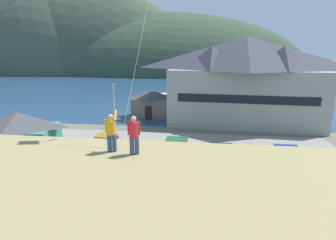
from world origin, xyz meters
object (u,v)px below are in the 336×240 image
object	(u,v)px
parked_car_mid_row_center	(242,186)
person_kite_flyer	(111,131)
harbor_lodge	(244,78)
moored_boat_outer_mooring	(201,101)
moored_boat_inner_slip	(166,102)
parked_car_front_row_silver	(222,154)
wharf_dock	(183,103)
storage_shed_near_lot	(20,135)
storage_shed_waterside	(152,103)
parked_car_front_row_red	(30,168)
parking_light_pole	(115,109)
moored_boat_wharfside	(165,101)
parked_car_corner_spot	(288,156)
parked_car_back_row_right	(84,171)
parked_car_mid_row_near	(176,147)
person_companion	(134,134)
parked_car_back_row_left	(108,143)

from	to	relation	value
parked_car_mid_row_center	person_kite_flyer	bearing A→B (deg)	-135.13
harbor_lodge	moored_boat_outer_mooring	bearing A→B (deg)	114.97
moored_boat_inner_slip	parked_car_front_row_silver	world-z (taller)	moored_boat_inner_slip
wharf_dock	parked_car_mid_row_center	xyz separation A→B (m)	(6.62, -33.94, 0.71)
storage_shed_near_lot	harbor_lodge	bearing A→B (deg)	35.27
harbor_lodge	storage_shed_waterside	distance (m)	14.86
parked_car_front_row_red	parked_car_mid_row_center	distance (m)	17.18
parking_light_pole	parked_car_front_row_silver	bearing A→B (deg)	-21.57
moored_boat_inner_slip	parking_light_pole	size ratio (longest dim) A/B	0.85
moored_boat_wharfside	parked_car_front_row_silver	distance (m)	29.98
storage_shed_near_lot	person_kite_flyer	xyz separation A→B (m)	(13.75, -12.27, 4.63)
moored_boat_inner_slip	parked_car_front_row_red	distance (m)	32.73
moored_boat_outer_mooring	parked_car_corner_spot	xyz separation A→B (m)	(8.19, -28.90, 0.34)
parked_car_back_row_right	parked_car_front_row_silver	size ratio (longest dim) A/B	1.03
storage_shed_waterside	person_kite_flyer	distance (m)	31.60
parked_car_corner_spot	parked_car_front_row_red	xyz separation A→B (m)	(-22.22, -5.51, 0.00)
moored_boat_wharfside	parked_car_mid_row_near	bearing A→B (deg)	-80.03
person_companion	person_kite_flyer	bearing A→B (deg)	169.10
moored_boat_inner_slip	parked_car_mid_row_near	world-z (taller)	moored_boat_inner_slip
parked_car_back_row_right	parked_car_corner_spot	world-z (taller)	same
parking_light_pole	wharf_dock	bearing A→B (deg)	74.74
wharf_dock	parked_car_mid_row_near	distance (m)	26.42
parked_car_back_row_right	person_kite_flyer	size ratio (longest dim) A/B	2.33
moored_boat_inner_slip	parked_car_corner_spot	bearing A→B (deg)	-60.50
wharf_dock	parked_car_front_row_silver	xyz separation A→B (m)	(5.62, -27.83, 0.71)
wharf_dock	person_companion	xyz separation A→B (m)	(0.60, -41.24, 6.77)
parked_car_corner_spot	parked_car_front_row_silver	world-z (taller)	same
parked_car_corner_spot	parked_car_mid_row_center	world-z (taller)	same
wharf_dock	moored_boat_wharfside	world-z (taller)	moored_boat_wharfside
parked_car_back_row_right	person_kite_flyer	distance (m)	11.45
storage_shed_near_lot	parked_car_front_row_red	xyz separation A→B (m)	(3.72, -4.30, -1.43)
parked_car_mid_row_center	parked_car_back_row_left	distance (m)	15.08
moored_boat_wharfside	parked_car_mid_row_near	distance (m)	27.46
person_kite_flyer	storage_shed_near_lot	bearing A→B (deg)	138.25
parked_car_back_row_left	person_companion	xyz separation A→B (m)	(6.86, -15.13, 6.05)
storage_shed_waterside	parking_light_pole	distance (m)	13.31
storage_shed_waterside	parked_car_mid_row_near	size ratio (longest dim) A/B	1.55
parked_car_back_row_right	storage_shed_near_lot	bearing A→B (deg)	153.40
moored_boat_inner_slip	person_companion	bearing A→B (deg)	-84.53
moored_boat_outer_mooring	parked_car_front_row_red	bearing A→B (deg)	-112.19
parked_car_front_row_silver	parked_car_back_row_right	bearing A→B (deg)	-155.98
parked_car_mid_row_near	parked_car_front_row_silver	size ratio (longest dim) A/B	1.01
parked_car_corner_spot	person_kite_flyer	size ratio (longest dim) A/B	2.26
moored_boat_wharfside	parking_light_pole	xyz separation A→B (m)	(-2.60, -23.77, 3.36)
parked_car_corner_spot	parked_car_mid_row_near	bearing A→B (deg)	173.77
parked_car_mid_row_near	person_companion	xyz separation A→B (m)	(-0.45, -14.86, 6.05)
harbor_lodge	parked_car_corner_spot	world-z (taller)	harbor_lodge
harbor_lodge	storage_shed_near_lot	xyz separation A→B (m)	(-23.90, -16.90, -4.18)
parked_car_mid_row_near	parked_car_corner_spot	bearing A→B (deg)	-6.23
parked_car_back_row_right	parked_car_mid_row_near	xyz separation A→B (m)	(6.92, 6.56, 0.00)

